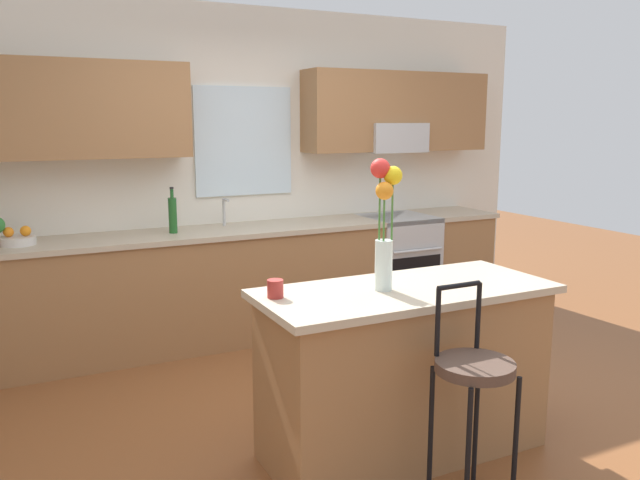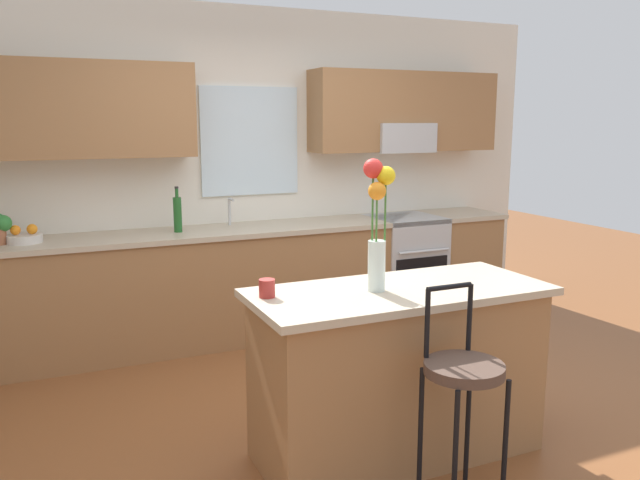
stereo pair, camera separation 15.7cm
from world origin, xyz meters
name	(u,v)px [view 2 (the right image)]	position (x,y,z in m)	size (l,w,h in m)	color
ground_plane	(357,416)	(0.00, 0.00, 0.00)	(14.00, 14.00, 0.00)	brown
back_wall_assembly	(253,152)	(0.03, 1.98, 1.51)	(5.60, 0.50, 2.70)	silver
counter_run	(263,280)	(0.00, 1.70, 0.47)	(4.56, 0.64, 0.92)	#996B42
sink_faucet	(230,209)	(-0.23, 1.84, 1.06)	(0.02, 0.13, 0.23)	#B7BABC
oven_range	(404,266)	(1.35, 1.68, 0.46)	(0.60, 0.64, 0.92)	#B7BABC
kitchen_island	(399,371)	(0.00, -0.47, 0.46)	(1.57, 0.68, 0.92)	#996B42
bar_stool_near	(463,379)	(0.00, -1.02, 0.64)	(0.36, 0.36, 1.04)	black
flower_vase	(378,218)	(-0.13, -0.46, 1.29)	(0.15, 0.14, 0.67)	silver
mug_ceramic	(267,288)	(-0.69, -0.35, 0.97)	(0.08, 0.08, 0.09)	#A52D28
fruit_bowl_oranges	(24,237)	(-1.78, 1.70, 0.96)	(0.24, 0.24, 0.13)	silver
bottle_olive_oil	(178,213)	(-0.69, 1.70, 1.07)	(0.06, 0.06, 0.35)	#1E5923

